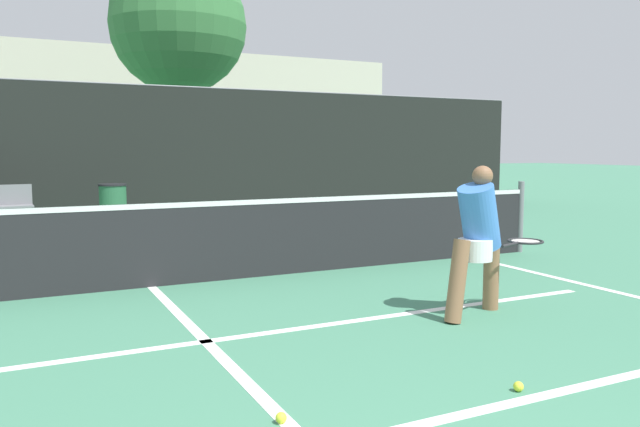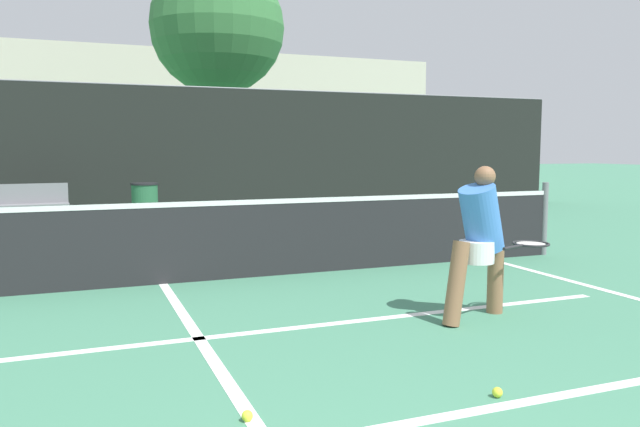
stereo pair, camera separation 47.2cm
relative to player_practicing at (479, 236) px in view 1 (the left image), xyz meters
The scene contains 12 objects.
court_service_line 2.66m from the player_practicing, behind, with size 8.25×0.10×0.01m, color white.
court_center_mark 2.67m from the player_practicing, behind, with size 0.10×4.27×0.01m, color white.
court_sideline_right 2.15m from the player_practicing, 11.63° to the left, with size 0.10×5.27×0.01m, color white.
net 3.60m from the player_practicing, 134.89° to the left, with size 11.09×0.09×1.07m.
fence_back 10.56m from the player_practicing, 103.91° to the left, with size 24.00×0.06×3.03m.
player_practicing is the anchor object (origin of this frame).
tennis_ball_scattered_2 2.02m from the player_practicing, 122.15° to the right, with size 0.07×0.07×0.07m, color #D1E033.
tennis_ball_scattered_3 2.99m from the player_practicing, 152.00° to the right, with size 0.07×0.07×0.07m, color #D1E033.
trash_bin 8.98m from the player_practicing, 103.50° to the left, with size 0.56×0.56×0.85m.
parked_car 13.16m from the player_practicing, 79.69° to the left, with size 1.78×4.58×1.35m.
tree_west 16.89m from the player_practicing, 86.02° to the left, with size 4.42×4.42×7.77m.
building_far 28.23m from the player_practicing, 95.17° to the left, with size 36.00×2.40×6.48m, color beige.
Camera 1 is at (-1.33, -0.51, 1.56)m, focal length 35.00 mm.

